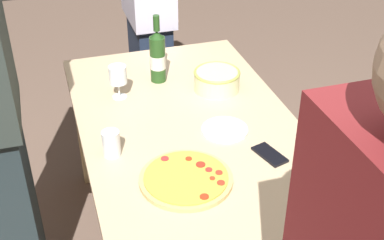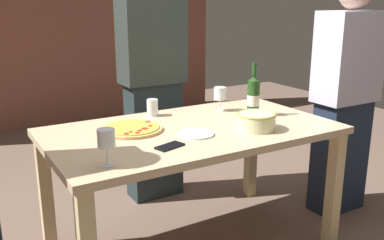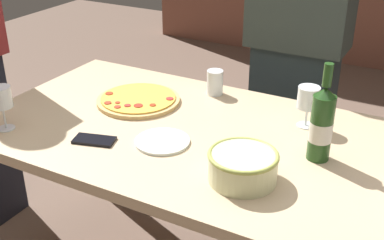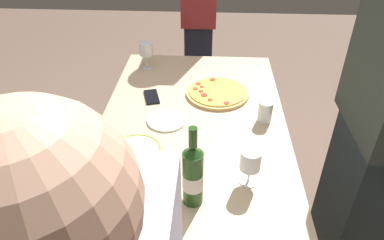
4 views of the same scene
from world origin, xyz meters
name	(u,v)px [view 1 (image 1 of 4)]	position (x,y,z in m)	size (l,w,h in m)	color
dining_table	(192,147)	(0.00, 0.00, 0.66)	(1.60, 0.90, 0.75)	#CDAF88
pizza	(186,179)	(-0.31, 0.12, 0.76)	(0.34, 0.34, 0.02)	tan
serving_bowl	(217,79)	(0.29, -0.21, 0.80)	(0.22, 0.22, 0.09)	beige
wine_bottle	(158,56)	(0.45, 0.03, 0.88)	(0.07, 0.07, 0.33)	#21451A
wine_glass_near_pizza	(118,75)	(0.35, 0.24, 0.86)	(0.08, 0.08, 0.16)	white
wine_glass_by_bottle	(339,182)	(-0.61, -0.31, 0.87)	(0.08, 0.08, 0.16)	white
cup_amber	(111,143)	(-0.08, 0.35, 0.80)	(0.07, 0.07, 0.10)	white
side_plate	(225,129)	(-0.05, -0.13, 0.76)	(0.19, 0.19, 0.01)	white
cell_phone	(270,155)	(-0.26, -0.23, 0.76)	(0.07, 0.14, 0.01)	black
person_host	(149,16)	(1.14, -0.09, 0.80)	(0.43, 0.24, 1.59)	#1D293F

